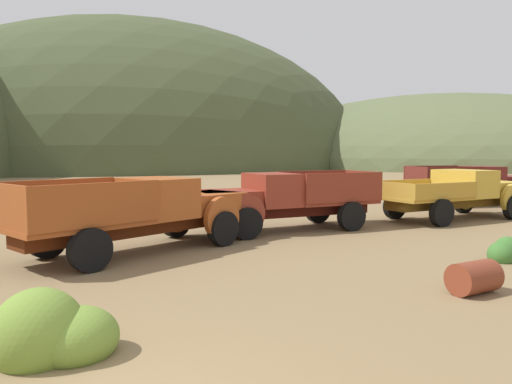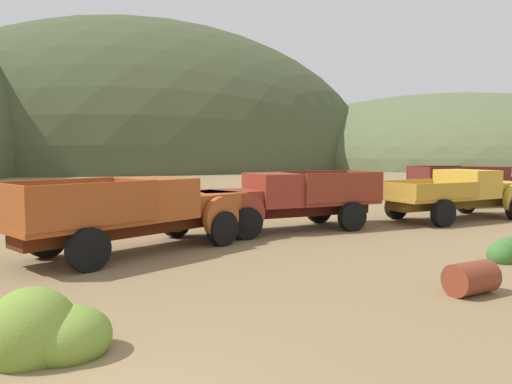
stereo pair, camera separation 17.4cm
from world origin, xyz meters
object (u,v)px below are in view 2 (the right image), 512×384
at_px(truck_oxide_orange, 152,211).
at_px(truck_oxblood, 482,185).
at_px(truck_rust_red, 277,200).
at_px(oil_drum_foreground, 471,278).
at_px(truck_faded_yellow, 465,193).

distance_m(truck_oxide_orange, truck_oxblood, 17.40).
bearing_deg(truck_rust_red, oil_drum_foreground, 89.92).
xyz_separation_m(truck_oxide_orange, truck_rust_red, (4.50, 0.72, -0.00)).
height_order(truck_faded_yellow, oil_drum_foreground, truck_faded_yellow).
height_order(truck_rust_red, truck_faded_yellow, truck_rust_red).
bearing_deg(truck_rust_red, truck_faded_yellow, 177.51).
bearing_deg(oil_drum_foreground, truck_rust_red, 82.36).
bearing_deg(truck_faded_yellow, truck_oxide_orange, -178.25).
distance_m(truck_faded_yellow, truck_oxblood, 5.54).
bearing_deg(truck_rust_red, truck_oxblood, -167.44).
relative_size(truck_oxide_orange, truck_rust_red, 1.07).
height_order(truck_oxide_orange, oil_drum_foreground, truck_oxide_orange).
height_order(truck_oxide_orange, truck_oxblood, same).
height_order(truck_oxblood, oil_drum_foreground, truck_oxblood).
height_order(truck_rust_red, truck_oxblood, same).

